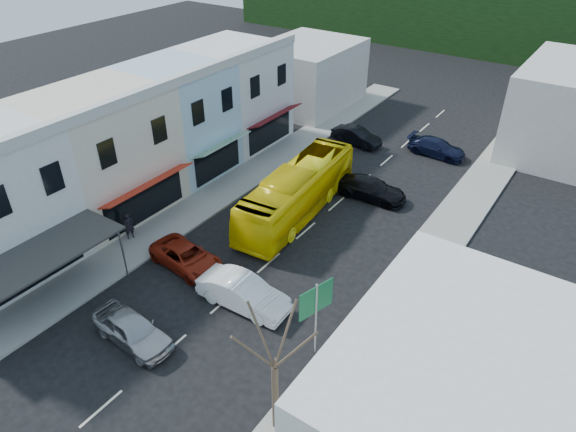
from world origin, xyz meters
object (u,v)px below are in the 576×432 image
at_px(car_white, 243,295).
at_px(pedestrian_left, 129,226).
at_px(car_silver, 132,330).
at_px(traffic_signal, 506,104).
at_px(direction_sign, 315,321).
at_px(car_red, 187,257).
at_px(bus, 297,193).
at_px(street_tree, 275,367).

distance_m(car_white, pedestrian_left, 9.49).
xyz_separation_m(car_silver, traffic_signal, (7.65, 35.62, 1.83)).
distance_m(pedestrian_left, direction_sign, 14.39).
distance_m(car_red, pedestrian_left, 4.75).
distance_m(car_silver, car_red, 6.01).
bearing_deg(car_red, bus, -7.32).
height_order(bus, car_white, bus).
bearing_deg(car_silver, traffic_signal, -8.73).
bearing_deg(car_silver, street_tree, -86.40).
height_order(car_white, car_red, same).
distance_m(bus, street_tree, 16.44).
bearing_deg(street_tree, car_silver, -179.79).
bearing_deg(direction_sign, traffic_signal, 106.33).
height_order(bus, pedestrian_left, bus).
distance_m(bus, pedestrian_left, 10.84).
bearing_deg(car_red, street_tree, -112.44).
distance_m(car_white, traffic_signal, 31.08).
bearing_deg(car_red, direction_sign, -92.49).
bearing_deg(traffic_signal, pedestrian_left, 64.71).
xyz_separation_m(direction_sign, traffic_signal, (0.03, 31.41, 0.39)).
bearing_deg(pedestrian_left, traffic_signal, -3.53).
bearing_deg(direction_sign, street_tree, -63.24).
xyz_separation_m(bus, pedestrian_left, (-6.78, -8.44, -0.55)).
relative_size(bus, traffic_signal, 2.29).
bearing_deg(bus, pedestrian_left, -133.77).
height_order(car_red, traffic_signal, traffic_signal).
bearing_deg(car_red, pedestrian_left, 96.81).
bearing_deg(direction_sign, car_silver, -134.70).
height_order(pedestrian_left, traffic_signal, traffic_signal).
height_order(street_tree, traffic_signal, street_tree).
relative_size(pedestrian_left, street_tree, 0.24).
bearing_deg(car_silver, pedestrian_left, 53.03).
relative_size(bus, direction_sign, 2.71).
bearing_deg(car_silver, car_red, 21.98).
relative_size(pedestrian_left, traffic_signal, 0.34).
bearing_deg(pedestrian_left, car_silver, -108.37).
xyz_separation_m(car_white, pedestrian_left, (-9.46, 0.68, 0.30)).
distance_m(direction_sign, street_tree, 4.49).
xyz_separation_m(car_white, street_tree, (5.58, -4.94, 2.90)).
relative_size(car_white, street_tree, 0.61).
xyz_separation_m(pedestrian_left, direction_sign, (14.28, -1.45, 1.14)).
distance_m(car_silver, direction_sign, 8.82).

